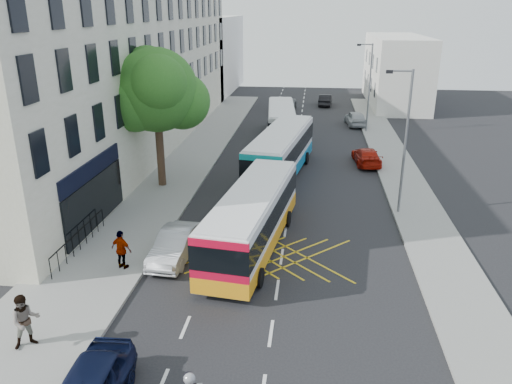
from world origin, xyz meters
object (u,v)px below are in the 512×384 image
(lamp_far, at_px, (369,83))
(pedestrian_near, at_px, (26,321))
(red_hatchback, at_px, (367,156))
(lamp_near, at_px, (404,135))
(distant_car_grey, at_px, (284,105))
(pedestrian_far, at_px, (122,250))
(street_tree, at_px, (156,91))
(bus_mid, at_px, (281,152))
(bus_near, at_px, (252,218))
(distant_car_dark, at_px, (325,100))
(bus_far, at_px, (281,121))
(distant_car_silver, at_px, (356,118))
(parked_car_silver, at_px, (175,245))

(lamp_far, relative_size, pedestrian_near, 4.06)
(red_hatchback, bearing_deg, lamp_near, 89.81)
(distant_car_grey, bearing_deg, pedestrian_far, -95.79)
(lamp_far, bearing_deg, pedestrian_far, -115.10)
(street_tree, relative_size, lamp_near, 1.10)
(street_tree, xyz_separation_m, pedestrian_far, (1.51, -11.14, -5.23))
(bus_mid, xyz_separation_m, distant_car_grey, (-1.13, 23.24, -0.95))
(red_hatchback, bearing_deg, bus_near, 60.08)
(lamp_far, height_order, distant_car_dark, lamp_far)
(pedestrian_near, bearing_deg, pedestrian_far, 40.36)
(lamp_near, xyz_separation_m, distant_car_grey, (-8.22, 29.50, -3.88))
(bus_near, relative_size, bus_far, 1.06)
(lamp_far, bearing_deg, bus_near, -107.01)
(street_tree, bearing_deg, lamp_far, 49.19)
(bus_far, distance_m, distant_car_grey, 12.10)
(distant_car_dark, bearing_deg, pedestrian_far, 81.53)
(lamp_far, relative_size, distant_car_silver, 1.87)
(pedestrian_far, bearing_deg, distant_car_silver, -92.57)
(distant_car_silver, bearing_deg, distant_car_dark, -82.06)
(distant_car_dark, bearing_deg, distant_car_grey, 45.69)
(distant_car_grey, height_order, pedestrian_near, pedestrian_near)
(lamp_far, bearing_deg, bus_far, -161.73)
(lamp_far, distance_m, bus_far, 8.78)
(bus_near, bearing_deg, distant_car_dark, 91.37)
(red_hatchback, distance_m, distant_car_silver, 13.28)
(lamp_near, xyz_separation_m, red_hatchback, (-0.82, 9.67, -3.99))
(lamp_near, height_order, pedestrian_near, lamp_near)
(bus_far, xyz_separation_m, parked_car_silver, (-3.36, -24.16, -0.79))
(pedestrian_far, bearing_deg, pedestrian_near, 96.92)
(street_tree, xyz_separation_m, distant_car_dark, (11.18, 30.63, -5.62))
(distant_car_grey, relative_size, pedestrian_near, 2.68)
(bus_near, height_order, pedestrian_near, bus_near)
(street_tree, height_order, distant_car_silver, street_tree)
(street_tree, relative_size, pedestrian_far, 4.83)
(bus_far, relative_size, distant_car_grey, 1.94)
(bus_near, relative_size, bus_mid, 0.93)
(pedestrian_far, bearing_deg, lamp_far, -95.78)
(parked_car_silver, relative_size, red_hatchback, 0.99)
(street_tree, distance_m, bus_near, 11.74)
(lamp_near, xyz_separation_m, distant_car_dark, (-3.53, 33.59, -3.94))
(parked_car_silver, bearing_deg, bus_far, 86.43)
(lamp_near, relative_size, bus_far, 0.78)
(street_tree, bearing_deg, red_hatchback, 25.77)
(lamp_near, height_order, bus_mid, lamp_near)
(street_tree, relative_size, bus_near, 0.81)
(bus_near, distance_m, distant_car_grey, 34.69)
(pedestrian_near, bearing_deg, lamp_far, 29.64)
(bus_far, distance_m, distant_car_silver, 9.02)
(distant_car_dark, bearing_deg, street_tree, 74.52)
(street_tree, xyz_separation_m, bus_far, (6.91, 14.46, -4.80))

